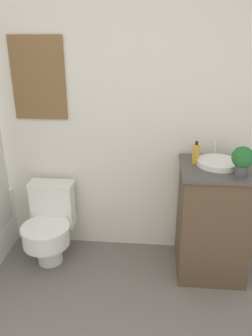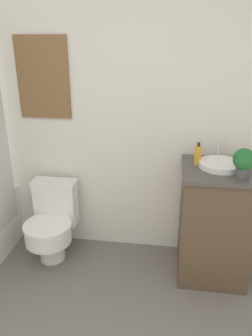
{
  "view_description": "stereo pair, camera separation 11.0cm",
  "coord_description": "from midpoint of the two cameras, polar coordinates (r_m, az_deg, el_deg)",
  "views": [
    {
      "loc": [
        0.56,
        -0.32,
        1.76
      ],
      "look_at": [
        0.37,
        1.75,
        0.92
      ],
      "focal_mm": 35.0,
      "sensor_mm": 36.0,
      "label": 1
    },
    {
      "loc": [
        0.67,
        -0.3,
        1.76
      ],
      "look_at": [
        0.37,
        1.75,
        0.92
      ],
      "focal_mm": 35.0,
      "sensor_mm": 36.0,
      "label": 2
    }
  ],
  "objects": [
    {
      "name": "potted_plant",
      "position": [
        2.27,
        18.33,
        1.42
      ],
      "size": [
        0.15,
        0.15,
        0.2
      ],
      "color": "#4C4C51",
      "rests_on": "vanity"
    },
    {
      "name": "wall_back",
      "position": [
        2.66,
        -8.46,
        10.71
      ],
      "size": [
        3.58,
        0.07,
        2.5
      ],
      "color": "silver",
      "rests_on": "ground_plane"
    },
    {
      "name": "soap_bottle",
      "position": [
        2.43,
        10.8,
        2.45
      ],
      "size": [
        0.05,
        0.05,
        0.17
      ],
      "color": "gold",
      "rests_on": "vanity"
    },
    {
      "name": "sink",
      "position": [
        2.44,
        14.5,
        0.89
      ],
      "size": [
        0.3,
        0.34,
        0.13
      ],
      "color": "white",
      "rests_on": "vanity"
    },
    {
      "name": "toilet",
      "position": [
        2.82,
        -14.29,
        -9.46
      ],
      "size": [
        0.38,
        0.5,
        0.64
      ],
      "color": "white",
      "rests_on": "ground_plane"
    },
    {
      "name": "vanity",
      "position": [
        2.62,
        13.61,
        -8.8
      ],
      "size": [
        0.53,
        0.53,
        0.89
      ],
      "color": "brown",
      "rests_on": "ground_plane"
    }
  ]
}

